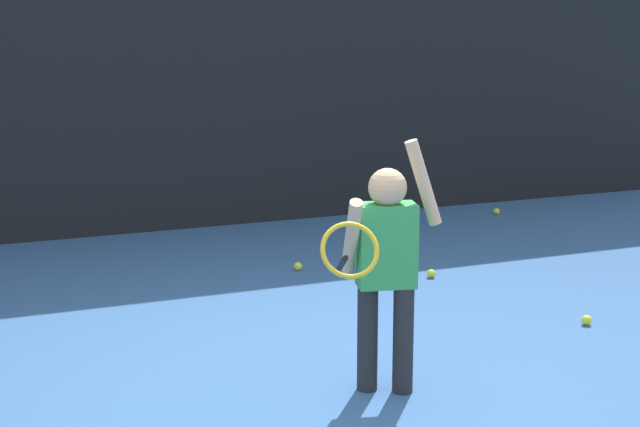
{
  "coord_description": "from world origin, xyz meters",
  "views": [
    {
      "loc": [
        -1.95,
        -4.43,
        1.97
      ],
      "look_at": [
        0.1,
        0.54,
        0.85
      ],
      "focal_mm": 53.65,
      "sensor_mm": 36.0,
      "label": 1
    }
  ],
  "objects_px": {
    "tennis_ball_3": "(587,320)",
    "tennis_ball_1": "(497,211)",
    "tennis_ball_7": "(298,266)",
    "tennis_ball_2": "(431,274)",
    "tennis_player": "(385,260)"
  },
  "relations": [
    {
      "from": "tennis_player",
      "to": "tennis_ball_3",
      "type": "relative_size",
      "value": 20.46
    },
    {
      "from": "tennis_player",
      "to": "tennis_ball_7",
      "type": "relative_size",
      "value": 20.46
    },
    {
      "from": "tennis_ball_7",
      "to": "tennis_player",
      "type": "bearing_deg",
      "value": -100.77
    },
    {
      "from": "tennis_player",
      "to": "tennis_ball_1",
      "type": "bearing_deg",
      "value": 63.76
    },
    {
      "from": "tennis_ball_3",
      "to": "tennis_ball_1",
      "type": "bearing_deg",
      "value": 66.72
    },
    {
      "from": "tennis_ball_2",
      "to": "tennis_ball_3",
      "type": "xyz_separation_m",
      "value": [
        0.38,
        -1.39,
        0.0
      ]
    },
    {
      "from": "tennis_ball_1",
      "to": "tennis_ball_7",
      "type": "xyz_separation_m",
      "value": [
        -2.62,
        -1.23,
        0.0
      ]
    },
    {
      "from": "tennis_player",
      "to": "tennis_ball_2",
      "type": "xyz_separation_m",
      "value": [
        1.34,
        1.89,
        -0.69
      ]
    },
    {
      "from": "tennis_ball_2",
      "to": "tennis_ball_3",
      "type": "relative_size",
      "value": 1.0
    },
    {
      "from": "tennis_ball_3",
      "to": "tennis_ball_7",
      "type": "relative_size",
      "value": 1.0
    },
    {
      "from": "tennis_ball_2",
      "to": "tennis_ball_7",
      "type": "distance_m",
      "value": 1.05
    },
    {
      "from": "tennis_ball_3",
      "to": "tennis_ball_7",
      "type": "bearing_deg",
      "value": 122.17
    },
    {
      "from": "tennis_ball_2",
      "to": "tennis_ball_7",
      "type": "height_order",
      "value": "same"
    },
    {
      "from": "tennis_ball_3",
      "to": "tennis_ball_7",
      "type": "distance_m",
      "value": 2.33
    },
    {
      "from": "tennis_ball_2",
      "to": "tennis_ball_3",
      "type": "height_order",
      "value": "same"
    }
  ]
}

